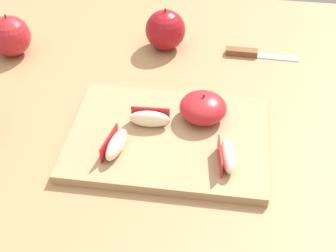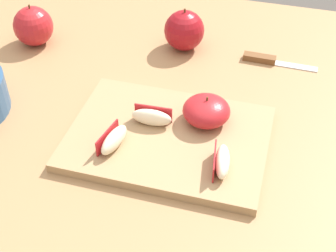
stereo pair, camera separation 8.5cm
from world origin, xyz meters
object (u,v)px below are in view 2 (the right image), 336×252
apple_half_skin_up (206,111)px  whole_apple_crimson (33,26)px  apple_wedge_front (152,117)px  apple_wedge_left (113,140)px  apple_wedge_right (222,161)px  whole_apple_red_delicious (184,30)px  paring_knife (266,60)px  cutting_board (168,138)px

apple_half_skin_up → whole_apple_crimson: 0.47m
apple_wedge_front → apple_wedge_left: size_ratio=0.97×
apple_half_skin_up → apple_wedge_right: bearing=-65.7°
whole_apple_red_delicious → paring_knife: bearing=-2.2°
cutting_board → whole_apple_red_delicious: bearing=99.0°
whole_apple_crimson → cutting_board: bearing=-32.0°
cutting_board → apple_half_skin_up: (0.06, 0.05, 0.03)m
paring_knife → cutting_board: bearing=-114.3°
whole_apple_crimson → apple_wedge_front: bearing=-32.3°
cutting_board → apple_wedge_right: size_ratio=4.61×
apple_wedge_right → whole_apple_red_delicious: whole_apple_red_delicious is taller
apple_half_skin_up → apple_wedge_front: size_ratio=1.16×
apple_wedge_left → whole_apple_red_delicious: whole_apple_red_delicious is taller
apple_wedge_left → apple_wedge_right: bearing=-0.4°
apple_wedge_front → apple_wedge_right: bearing=-28.0°
apple_wedge_right → apple_half_skin_up: bearing=114.3°
whole_apple_crimson → whole_apple_red_delicious: size_ratio=0.99×
cutting_board → whole_apple_crimson: 0.45m
apple_wedge_right → paring_knife: 0.36m
apple_half_skin_up → cutting_board: bearing=-136.0°
paring_knife → whole_apple_crimson: (-0.52, -0.06, 0.04)m
apple_half_skin_up → whole_apple_red_delicious: (-0.11, 0.25, 0.00)m
cutting_board → apple_wedge_front: (-0.04, 0.02, 0.03)m
apple_wedge_right → whole_apple_red_delicious: 0.40m
apple_half_skin_up → whole_apple_red_delicious: whole_apple_red_delicious is taller
apple_wedge_left → whole_apple_red_delicious: bearing=85.0°
apple_wedge_left → whole_apple_red_delicious: size_ratio=0.78×
cutting_board → whole_apple_red_delicious: whole_apple_red_delicious is taller
apple_wedge_front → apple_wedge_right: size_ratio=0.98×
cutting_board → apple_wedge_left: (-0.08, -0.05, 0.03)m
cutting_board → paring_knife: 0.33m
apple_wedge_front → paring_knife: apple_wedge_front is taller
apple_half_skin_up → paring_knife: (0.08, 0.25, -0.04)m
whole_apple_crimson → whole_apple_red_delicious: same height
apple_half_skin_up → paring_knife: apple_half_skin_up is taller
apple_wedge_left → whole_apple_crimson: (-0.30, 0.29, 0.01)m
cutting_board → paring_knife: bearing=65.7°
apple_half_skin_up → whole_apple_red_delicious: bearing=112.5°
apple_wedge_left → paring_knife: (0.22, 0.36, -0.03)m
apple_wedge_right → whole_apple_red_delicious: bearing=113.0°
cutting_board → paring_knife: cutting_board is taller
whole_apple_red_delicious → apple_wedge_left: bearing=-95.0°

